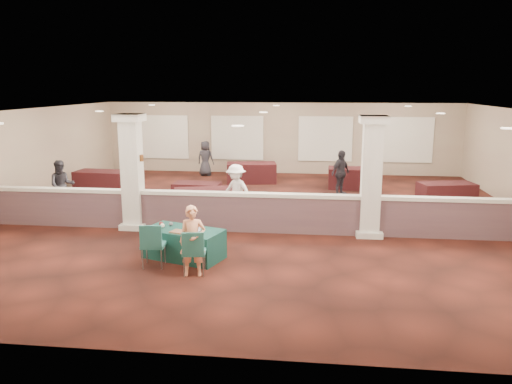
# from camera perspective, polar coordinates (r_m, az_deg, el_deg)

# --- Properties ---
(ground) EXTENTS (16.00, 16.00, 0.00)m
(ground) POSITION_cam_1_polar(r_m,az_deg,el_deg) (15.22, 0.82, -2.96)
(ground) COLOR #401710
(ground) RESTS_ON ground
(wall_back) EXTENTS (16.00, 0.04, 3.20)m
(wall_back) POSITION_cam_1_polar(r_m,az_deg,el_deg) (22.80, 2.86, 6.15)
(wall_back) COLOR #8A715F
(wall_back) RESTS_ON ground
(wall_front) EXTENTS (16.00, 0.04, 3.20)m
(wall_front) POSITION_cam_1_polar(r_m,az_deg,el_deg) (7.19, -5.64, -7.09)
(wall_front) COLOR #8A715F
(wall_front) RESTS_ON ground
(wall_left) EXTENTS (0.04, 16.00, 3.20)m
(wall_left) POSITION_cam_1_polar(r_m,az_deg,el_deg) (17.58, -26.13, 3.16)
(wall_left) COLOR #8A715F
(wall_left) RESTS_ON ground
(ceiling) EXTENTS (16.00, 16.00, 0.02)m
(ceiling) POSITION_cam_1_polar(r_m,az_deg,el_deg) (14.72, 0.85, 9.15)
(ceiling) COLOR white
(ceiling) RESTS_ON wall_back
(partition_wall) EXTENTS (15.60, 0.28, 1.10)m
(partition_wall) POSITION_cam_1_polar(r_m,az_deg,el_deg) (13.64, 0.19, -2.29)
(partition_wall) COLOR #4D343C
(partition_wall) RESTS_ON ground
(column_left) EXTENTS (0.72, 0.72, 3.20)m
(column_left) POSITION_cam_1_polar(r_m,az_deg,el_deg) (14.23, -13.97, 2.36)
(column_left) COLOR beige
(column_left) RESTS_ON ground
(column_right) EXTENTS (0.72, 0.72, 3.20)m
(column_right) POSITION_cam_1_polar(r_m,az_deg,el_deg) (13.42, 13.03, 1.84)
(column_right) COLOR beige
(column_right) RESTS_ON ground
(sconce_left) EXTENTS (0.12, 0.12, 0.18)m
(sconce_left) POSITION_cam_1_polar(r_m,az_deg,el_deg) (14.27, -15.10, 3.81)
(sconce_left) COLOR brown
(sconce_left) RESTS_ON column_left
(sconce_right) EXTENTS (0.12, 0.12, 0.18)m
(sconce_right) POSITION_cam_1_polar(r_m,az_deg,el_deg) (14.08, -12.98, 3.80)
(sconce_right) COLOR brown
(sconce_right) RESTS_ON column_left
(near_table) EXTENTS (1.99, 1.43, 0.69)m
(near_table) POSITION_cam_1_polar(r_m,az_deg,el_deg) (11.79, -8.25, -5.86)
(near_table) COLOR #0E3433
(near_table) RESTS_ON ground
(conf_chair_main) EXTENTS (0.55, 0.55, 0.97)m
(conf_chair_main) POSITION_cam_1_polar(r_m,az_deg,el_deg) (10.67, -7.13, -6.48)
(conf_chair_main) COLOR #226263
(conf_chair_main) RESTS_ON ground
(conf_chair_side) EXTENTS (0.55, 0.56, 1.00)m
(conf_chair_side) POSITION_cam_1_polar(r_m,az_deg,el_deg) (11.22, -11.76, -5.61)
(conf_chair_side) COLOR #226263
(conf_chair_side) RESTS_ON ground
(woman) EXTENTS (0.60, 0.45, 1.52)m
(woman) POSITION_cam_1_polar(r_m,az_deg,el_deg) (10.59, -7.25, -5.57)
(woman) COLOR #FC9D6D
(woman) RESTS_ON ground
(far_table_front_left) EXTENTS (1.65, 0.89, 0.65)m
(far_table_front_left) POSITION_cam_1_polar(r_m,az_deg,el_deg) (17.41, -6.75, -0.02)
(far_table_front_left) COLOR black
(far_table_front_left) RESTS_ON ground
(far_table_front_center) EXTENTS (2.13, 1.49, 0.78)m
(far_table_front_center) POSITION_cam_1_polar(r_m,az_deg,el_deg) (15.70, -5.71, -1.08)
(far_table_front_center) COLOR black
(far_table_front_center) RESTS_ON ground
(far_table_front_right) EXTENTS (1.97, 1.30, 0.74)m
(far_table_front_right) POSITION_cam_1_polar(r_m,az_deg,el_deg) (18.06, 20.92, -0.17)
(far_table_front_right) COLOR black
(far_table_front_right) RESTS_ON ground
(far_table_back_left) EXTENTS (2.00, 1.13, 0.78)m
(far_table_back_left) POSITION_cam_1_polar(r_m,az_deg,el_deg) (19.85, -17.22, 1.20)
(far_table_back_left) COLOR black
(far_table_back_left) RESTS_ON ground
(far_table_back_center) EXTENTS (2.16, 1.34, 0.82)m
(far_table_back_center) POSITION_cam_1_polar(r_m,az_deg,el_deg) (20.68, -0.54, 2.22)
(far_table_back_center) COLOR black
(far_table_back_center) RESTS_ON ground
(far_table_back_right) EXTENTS (2.00, 1.03, 0.80)m
(far_table_back_right) POSITION_cam_1_polar(r_m,az_deg,el_deg) (19.87, 11.13, 1.57)
(far_table_back_right) COLOR black
(far_table_back_right) RESTS_ON ground
(attendee_a) EXTENTS (0.89, 0.75, 1.63)m
(attendee_a) POSITION_cam_1_polar(r_m,az_deg,el_deg) (17.12, -21.29, 0.69)
(attendee_a) COLOR black
(attendee_a) RESTS_ON ground
(attendee_b) EXTENTS (1.14, 0.92, 1.63)m
(attendee_b) POSITION_cam_1_polar(r_m,az_deg,el_deg) (15.14, -2.29, 0.11)
(attendee_b) COLOR silver
(attendee_b) RESTS_ON ground
(attendee_c) EXTENTS (0.98, 1.05, 1.66)m
(attendee_c) POSITION_cam_1_polar(r_m,az_deg,el_deg) (18.41, 9.64, 2.15)
(attendee_c) COLOR black
(attendee_c) RESTS_ON ground
(attendee_d) EXTENTS (0.83, 0.56, 1.56)m
(attendee_d) POSITION_cam_1_polar(r_m,az_deg,el_deg) (22.33, -5.80, 3.85)
(attendee_d) COLOR black
(attendee_d) RESTS_ON ground
(laptop_base) EXTENTS (0.37, 0.31, 0.02)m
(laptop_base) POSITION_cam_1_polar(r_m,az_deg,el_deg) (11.50, -7.25, -4.45)
(laptop_base) COLOR #B7B7BC
(laptop_base) RESTS_ON near_table
(laptop_screen) EXTENTS (0.30, 0.11, 0.21)m
(laptop_screen) POSITION_cam_1_polar(r_m,az_deg,el_deg) (11.56, -6.97, -3.78)
(laptop_screen) COLOR #B7B7BC
(laptop_screen) RESTS_ON near_table
(screen_glow) EXTENTS (0.27, 0.09, 0.18)m
(screen_glow) POSITION_cam_1_polar(r_m,az_deg,el_deg) (11.56, -6.99, -3.86)
(screen_glow) COLOR silver
(screen_glow) RESTS_ON near_table
(knitting) EXTENTS (0.45, 0.39, 0.03)m
(knitting) POSITION_cam_1_polar(r_m,az_deg,el_deg) (11.47, -8.76, -4.51)
(knitting) COLOR #AD551B
(knitting) RESTS_ON near_table
(yarn_cream) EXTENTS (0.10, 0.10, 0.10)m
(yarn_cream) POSITION_cam_1_polar(r_m,az_deg,el_deg) (11.89, -10.65, -3.80)
(yarn_cream) COLOR beige
(yarn_cream) RESTS_ON near_table
(yarn_red) EXTENTS (0.09, 0.09, 0.09)m
(yarn_red) POSITION_cam_1_polar(r_m,az_deg,el_deg) (12.08, -10.80, -3.57)
(yarn_red) COLOR #5E1213
(yarn_red) RESTS_ON near_table
(yarn_grey) EXTENTS (0.10, 0.10, 0.10)m
(yarn_grey) POSITION_cam_1_polar(r_m,az_deg,el_deg) (12.00, -9.70, -3.63)
(yarn_grey) COLOR #535258
(yarn_grey) RESTS_ON near_table
(scissors) EXTENTS (0.12, 0.06, 0.01)m
(scissors) POSITION_cam_1_polar(r_m,az_deg,el_deg) (11.16, -6.41, -4.97)
(scissors) COLOR #B6131F
(scissors) RESTS_ON near_table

